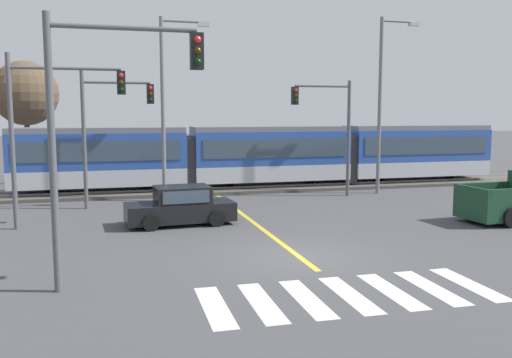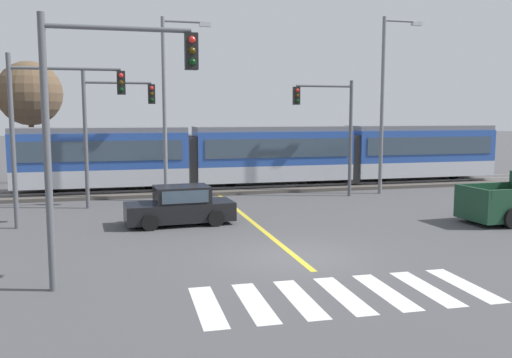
{
  "view_description": "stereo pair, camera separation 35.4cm",
  "coord_description": "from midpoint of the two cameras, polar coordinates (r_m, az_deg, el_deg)",
  "views": [
    {
      "loc": [
        -5.49,
        -15.19,
        4.35
      ],
      "look_at": [
        0.44,
        6.66,
        1.6
      ],
      "focal_mm": 38.0,
      "sensor_mm": 36.0,
      "label": 1
    },
    {
      "loc": [
        -5.14,
        -15.28,
        4.35
      ],
      "look_at": [
        0.44,
        6.66,
        1.6
      ],
      "focal_mm": 38.0,
      "sensor_mm": 36.0,
      "label": 2
    }
  ],
  "objects": [
    {
      "name": "street_lamp_centre",
      "position": [
        27.2,
        -8.78,
        8.45
      ],
      "size": [
        2.44,
        0.28,
        8.99
      ],
      "color": "slate",
      "rests_on": "ground"
    },
    {
      "name": "sedan_crossing",
      "position": [
        21.5,
        -7.54,
        -2.91
      ],
      "size": [
        4.3,
        2.12,
        1.52
      ],
      "color": "black",
      "rests_on": "ground"
    },
    {
      "name": "traffic_light_far_right",
      "position": [
        28.42,
        8.34,
        6.17
      ],
      "size": [
        3.25,
        0.38,
        6.04
      ],
      "color": "#515459",
      "rests_on": "ground"
    },
    {
      "name": "traffic_light_far_left",
      "position": [
        25.73,
        -14.87,
        6.05
      ],
      "size": [
        3.25,
        0.38,
        6.27
      ],
      "color": "#515459",
      "rests_on": "ground"
    },
    {
      "name": "street_lamp_east",
      "position": [
        30.2,
        13.83,
        8.55
      ],
      "size": [
        2.28,
        0.28,
        9.42
      ],
      "color": "slate",
      "rests_on": "ground"
    },
    {
      "name": "crosswalk_stripe_2",
      "position": [
        13.13,
        5.43,
        -12.43
      ],
      "size": [
        0.6,
        2.81,
        0.01
      ],
      "primitive_type": "cube",
      "rotation": [
        0.0,
        0.0,
        -0.01
      ],
      "color": "silver",
      "rests_on": "ground"
    },
    {
      "name": "traffic_light_mid_left",
      "position": [
        21.91,
        -20.38,
        6.38
      ],
      "size": [
        4.25,
        0.38,
        6.56
      ],
      "color": "#515459",
      "rests_on": "ground"
    },
    {
      "name": "ground_plane",
      "position": [
        16.71,
        4.83,
        -8.18
      ],
      "size": [
        200.0,
        200.0,
        0.0
      ],
      "primitive_type": "plane",
      "color": "#474749"
    },
    {
      "name": "crosswalk_stripe_1",
      "position": [
        12.83,
        0.65,
        -12.86
      ],
      "size": [
        0.6,
        2.81,
        0.01
      ],
      "primitive_type": "cube",
      "rotation": [
        0.0,
        0.0,
        -0.01
      ],
      "color": "silver",
      "rests_on": "ground"
    },
    {
      "name": "lane_centre_line",
      "position": [
        21.93,
        0.04,
        -4.5
      ],
      "size": [
        0.2,
        14.39,
        0.01
      ],
      "primitive_type": "cube",
      "color": "gold",
      "rests_on": "ground"
    },
    {
      "name": "crosswalk_stripe_0",
      "position": [
        12.62,
        -4.33,
        -13.22
      ],
      "size": [
        0.6,
        2.81,
        0.01
      ],
      "primitive_type": "cube",
      "rotation": [
        0.0,
        0.0,
        -0.01
      ],
      "color": "silver",
      "rests_on": "ground"
    },
    {
      "name": "bare_tree_west",
      "position": [
        36.37,
        -22.46,
        8.29
      ],
      "size": [
        3.93,
        3.93,
        7.54
      ],
      "color": "brown",
      "rests_on": "ground"
    },
    {
      "name": "crosswalk_stripe_4",
      "position": [
        13.97,
        14.17,
        -11.41
      ],
      "size": [
        0.6,
        2.81,
        0.01
      ],
      "primitive_type": "cube",
      "rotation": [
        0.0,
        0.0,
        -0.01
      ],
      "color": "silver",
      "rests_on": "ground"
    },
    {
      "name": "track_bed",
      "position": [
        30.79,
        -4.2,
        -1.05
      ],
      "size": [
        120.0,
        4.0,
        0.18
      ],
      "primitive_type": "cube",
      "color": "#4C4742",
      "rests_on": "ground"
    },
    {
      "name": "light_rail_tram",
      "position": [
        31.37,
        2.05,
        2.71
      ],
      "size": [
        28.0,
        2.64,
        3.43
      ],
      "color": "#B7BAC1",
      "rests_on": "track_bed"
    },
    {
      "name": "rail_near",
      "position": [
        30.07,
        -3.96,
        -0.97
      ],
      "size": [
        120.0,
        0.08,
        0.1
      ],
      "primitive_type": "cube",
      "color": "#939399",
      "rests_on": "track_bed"
    },
    {
      "name": "crosswalk_stripe_5",
      "position": [
        14.49,
        18.1,
        -10.87
      ],
      "size": [
        0.6,
        2.81,
        0.01
      ],
      "primitive_type": "cube",
      "rotation": [
        0.0,
        0.0,
        -0.01
      ],
      "color": "silver",
      "rests_on": "ground"
    },
    {
      "name": "crosswalk_stripe_3",
      "position": [
        13.51,
        9.94,
        -11.94
      ],
      "size": [
        0.6,
        2.81,
        0.01
      ],
      "primitive_type": "cube",
      "rotation": [
        0.0,
        0.0,
        -0.01
      ],
      "color": "silver",
      "rests_on": "ground"
    },
    {
      "name": "rail_far",
      "position": [
        31.48,
        -4.43,
        -0.62
      ],
      "size": [
        120.0,
        0.08,
        0.1
      ],
      "primitive_type": "cube",
      "color": "#939399",
      "rests_on": "track_bed"
    },
    {
      "name": "traffic_light_near_left",
      "position": [
        13.73,
        -15.7,
        7.09
      ],
      "size": [
        3.75,
        0.38,
        6.7
      ],
      "color": "#515459",
      "rests_on": "ground"
    },
    {
      "name": "crosswalk_stripe_6",
      "position": [
        15.08,
        21.72,
        -10.32
      ],
      "size": [
        0.6,
        2.81,
        0.01
      ],
      "primitive_type": "cube",
      "rotation": [
        0.0,
        0.0,
        -0.01
      ],
      "color": "silver",
      "rests_on": "ground"
    }
  ]
}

